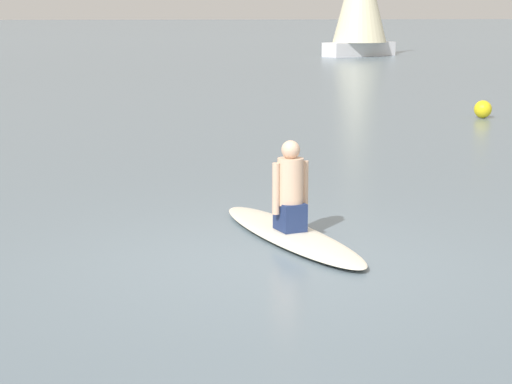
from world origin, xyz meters
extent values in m
plane|color=slate|center=(0.00, 0.00, 0.00)|extent=(400.00, 400.00, 0.00)
ellipsoid|color=silver|center=(-0.36, -0.84, 0.05)|extent=(1.37, 2.89, 0.09)
cube|color=navy|center=(-0.36, -0.84, 0.23)|extent=(0.32, 0.36, 0.28)
cylinder|color=#D6AD8E|center=(-0.36, -0.84, 0.59)|extent=(0.33, 0.33, 0.47)
sphere|color=#D6AD8E|center=(-0.36, -0.84, 0.91)|extent=(0.19, 0.19, 0.19)
cylinder|color=#D6AD8E|center=(-0.51, -0.89, 0.53)|extent=(0.09, 0.09, 0.52)
cylinder|color=#D6AD8E|center=(-0.20, -0.80, 0.53)|extent=(0.09, 0.09, 0.52)
cube|color=silver|center=(-10.44, -36.36, 0.34)|extent=(3.92, 2.67, 0.68)
sphere|color=yellow|center=(-6.35, -10.53, 0.19)|extent=(0.38, 0.38, 0.38)
camera|label=1|loc=(1.30, 7.98, 2.29)|focal=64.03mm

